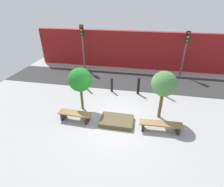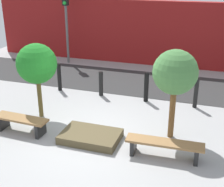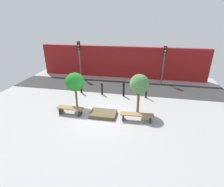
{
  "view_description": "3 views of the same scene",
  "coord_description": "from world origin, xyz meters",
  "px_view_note": "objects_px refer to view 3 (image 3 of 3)",
  "views": [
    {
      "loc": [
        1.05,
        -6.76,
        5.45
      ],
      "look_at": [
        -0.34,
        0.51,
        1.31
      ],
      "focal_mm": 28.0,
      "sensor_mm": 36.0,
      "label": 1
    },
    {
      "loc": [
        2.92,
        -6.98,
        4.4
      ],
      "look_at": [
        0.51,
        0.3,
        1.31
      ],
      "focal_mm": 50.0,
      "sensor_mm": 36.0,
      "label": 2
    },
    {
      "loc": [
        2.29,
        -9.11,
        5.57
      ],
      "look_at": [
        0.42,
        0.61,
        1.24
      ],
      "focal_mm": 28.0,
      "sensor_mm": 36.0,
      "label": 3
    }
  ],
  "objects_px": {
    "bench_right": "(137,116)",
    "bollard_far_left": "(81,86)",
    "bollard_left": "(102,89)",
    "planter_bed": "(103,114)",
    "traffic_light_west": "(79,53)",
    "bollard_center": "(124,90)",
    "bench_left": "(70,109)",
    "tree_behind_left_bench": "(75,82)",
    "tree_behind_right_bench": "(139,84)",
    "bollard_right": "(146,91)",
    "traffic_light_mid_west": "(164,58)"
  },
  "relations": [
    {
      "from": "bench_right",
      "to": "bollard_far_left",
      "type": "bearing_deg",
      "value": 141.67
    },
    {
      "from": "bench_right",
      "to": "bollard_left",
      "type": "relative_size",
      "value": 2.09
    },
    {
      "from": "planter_bed",
      "to": "traffic_light_west",
      "type": "bearing_deg",
      "value": 120.17
    },
    {
      "from": "bollard_far_left",
      "to": "bollard_center",
      "type": "height_order",
      "value": "bollard_center"
    },
    {
      "from": "bench_left",
      "to": "bollard_far_left",
      "type": "distance_m",
      "value": 3.38
    },
    {
      "from": "tree_behind_left_bench",
      "to": "bollard_left",
      "type": "xyz_separation_m",
      "value": [
        1.21,
        2.25,
        -1.27
      ]
    },
    {
      "from": "bollard_left",
      "to": "traffic_light_west",
      "type": "height_order",
      "value": "traffic_light_west"
    },
    {
      "from": "traffic_light_west",
      "to": "bollard_left",
      "type": "bearing_deg",
      "value": -49.52
    },
    {
      "from": "tree_behind_right_bench",
      "to": "bench_right",
      "type": "bearing_deg",
      "value": -90.0
    },
    {
      "from": "tree_behind_right_bench",
      "to": "bollard_center",
      "type": "xyz_separation_m",
      "value": [
        -1.21,
        2.25,
        -1.34
      ]
    },
    {
      "from": "tree_behind_right_bench",
      "to": "bench_left",
      "type": "bearing_deg",
      "value": -165.14
    },
    {
      "from": "tree_behind_right_bench",
      "to": "bollard_far_left",
      "type": "height_order",
      "value": "tree_behind_right_bench"
    },
    {
      "from": "tree_behind_right_bench",
      "to": "bollard_far_left",
      "type": "distance_m",
      "value": 5.29
    },
    {
      "from": "tree_behind_left_bench",
      "to": "bollard_left",
      "type": "relative_size",
      "value": 2.54
    },
    {
      "from": "bench_left",
      "to": "bollard_right",
      "type": "distance_m",
      "value": 5.69
    },
    {
      "from": "bollard_right",
      "to": "bench_right",
      "type": "bearing_deg",
      "value": -98.34
    },
    {
      "from": "tree_behind_left_bench",
      "to": "traffic_light_west",
      "type": "bearing_deg",
      "value": 107.65
    },
    {
      "from": "bollard_center",
      "to": "bollard_right",
      "type": "xyz_separation_m",
      "value": [
        1.7,
        0.0,
        0.0
      ]
    },
    {
      "from": "bollard_far_left",
      "to": "traffic_light_mid_west",
      "type": "bearing_deg",
      "value": 29.08
    },
    {
      "from": "bollard_far_left",
      "to": "bench_right",
      "type": "bearing_deg",
      "value": -36.0
    },
    {
      "from": "bollard_far_left",
      "to": "tree_behind_left_bench",
      "type": "bearing_deg",
      "value": -77.72
    },
    {
      "from": "bench_left",
      "to": "tree_behind_left_bench",
      "type": "relative_size",
      "value": 0.7
    },
    {
      "from": "bollard_right",
      "to": "tree_behind_right_bench",
      "type": "bearing_deg",
      "value": -102.28
    },
    {
      "from": "tree_behind_left_bench",
      "to": "bollard_right",
      "type": "height_order",
      "value": "tree_behind_left_bench"
    },
    {
      "from": "bench_left",
      "to": "traffic_light_mid_west",
      "type": "height_order",
      "value": "traffic_light_mid_west"
    },
    {
      "from": "bench_left",
      "to": "traffic_light_mid_west",
      "type": "xyz_separation_m",
      "value": [
        5.97,
        6.93,
        1.99
      ]
    },
    {
      "from": "planter_bed",
      "to": "bollard_right",
      "type": "bearing_deg",
      "value": 50.99
    },
    {
      "from": "bollard_left",
      "to": "bollard_center",
      "type": "distance_m",
      "value": 1.7
    },
    {
      "from": "bollard_right",
      "to": "traffic_light_west",
      "type": "height_order",
      "value": "traffic_light_west"
    },
    {
      "from": "tree_behind_right_bench",
      "to": "traffic_light_west",
      "type": "distance_m",
      "value": 8.37
    },
    {
      "from": "tree_behind_right_bench",
      "to": "traffic_light_mid_west",
      "type": "height_order",
      "value": "traffic_light_mid_west"
    },
    {
      "from": "bollard_left",
      "to": "bollard_center",
      "type": "bearing_deg",
      "value": 0.0
    },
    {
      "from": "planter_bed",
      "to": "tree_behind_left_bench",
      "type": "bearing_deg",
      "value": 156.58
    },
    {
      "from": "bench_left",
      "to": "bollard_left",
      "type": "relative_size",
      "value": 1.78
    },
    {
      "from": "bench_left",
      "to": "traffic_light_mid_west",
      "type": "relative_size",
      "value": 0.5
    },
    {
      "from": "traffic_light_mid_west",
      "to": "bollard_left",
      "type": "bearing_deg",
      "value": -142.98
    },
    {
      "from": "bench_left",
      "to": "bench_right",
      "type": "distance_m",
      "value": 4.11
    },
    {
      "from": "bench_left",
      "to": "bollard_far_left",
      "type": "bearing_deg",
      "value": 100.68
    },
    {
      "from": "bench_left",
      "to": "bollard_left",
      "type": "xyz_separation_m",
      "value": [
        1.21,
        3.34,
        0.14
      ]
    },
    {
      "from": "tree_behind_left_bench",
      "to": "traffic_light_west",
      "type": "height_order",
      "value": "traffic_light_west"
    },
    {
      "from": "traffic_light_mid_west",
      "to": "planter_bed",
      "type": "bearing_deg",
      "value": -120.17
    },
    {
      "from": "bench_left",
      "to": "bollard_far_left",
      "type": "relative_size",
      "value": 1.55
    },
    {
      "from": "bollard_right",
      "to": "bench_left",
      "type": "bearing_deg",
      "value": -144.0
    },
    {
      "from": "planter_bed",
      "to": "traffic_light_west",
      "type": "distance_m",
      "value": 8.13
    },
    {
      "from": "bench_left",
      "to": "bench_right",
      "type": "relative_size",
      "value": 0.85
    },
    {
      "from": "bollard_left",
      "to": "traffic_light_mid_west",
      "type": "bearing_deg",
      "value": 37.02
    },
    {
      "from": "bollard_left",
      "to": "bollard_right",
      "type": "relative_size",
      "value": 0.87
    },
    {
      "from": "tree_behind_right_bench",
      "to": "bollard_right",
      "type": "height_order",
      "value": "tree_behind_right_bench"
    },
    {
      "from": "bench_right",
      "to": "bollard_left",
      "type": "distance_m",
      "value": 4.43
    },
    {
      "from": "tree_behind_left_bench",
      "to": "tree_behind_right_bench",
      "type": "bearing_deg",
      "value": 0.0
    }
  ]
}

